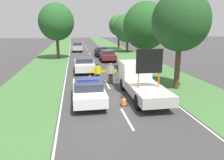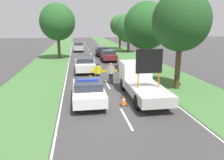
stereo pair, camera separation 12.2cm
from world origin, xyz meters
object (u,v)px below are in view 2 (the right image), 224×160
Objects in this scene: road_barrier at (107,72)px; roadside_tree_far_left at (129,28)px; roadside_tree_near_left at (57,22)px; utility_pole at (148,36)px; traffic_cone_near_truck at (99,82)px; queued_car_wagon_maroon at (108,55)px; queued_car_sedan_black at (102,51)px; traffic_cone_near_police at (124,100)px; traffic_cone_centre_front at (90,78)px; pedestrian_civilian at (111,72)px; queued_car_van_white at (85,64)px; roadside_tree_mid_right at (146,26)px; queued_car_sedan_silver at (79,47)px; roadside_tree_near_right at (120,25)px; police_officer at (98,72)px; roadside_tree_mid_left at (181,21)px; work_truck at (140,80)px; police_car at (88,90)px.

road_barrier is 22.46m from roadside_tree_far_left.
roadside_tree_far_left is at bearing 28.34° from roadside_tree_near_left.
traffic_cone_near_truck is at bearing -131.77° from utility_pole.
traffic_cone_near_truck is at bearing 78.36° from queued_car_wagon_maroon.
traffic_cone_near_police is at bearing 86.53° from queued_car_sedan_black.
pedestrian_civilian is at bearing -38.47° from traffic_cone_centre_front.
queued_car_sedan_black is (3.29, 12.07, -0.02)m from queued_car_van_white.
queued_car_van_white is 7.46m from roadside_tree_mid_right.
utility_pole is at bearing 35.94° from traffic_cone_centre_front.
queued_car_van_white is at bearing -71.65° from roadside_tree_near_left.
traffic_cone_near_police is 0.13× the size of queued_car_van_white.
traffic_cone_centre_front is at bearing -152.35° from roadside_tree_mid_right.
pedestrian_civilian is 24.62m from queued_car_sedan_silver.
queued_car_van_white is at bearing -110.23° from roadside_tree_near_right.
police_officer is at bearing -74.37° from roadside_tree_near_left.
road_barrier is 0.35× the size of roadside_tree_near_left.
roadside_tree_mid_left is (10.02, -17.71, -0.22)m from roadside_tree_near_left.
traffic_cone_near_truck is 0.18× the size of queued_car_sedan_black.
roadside_tree_mid_right is at bearing 41.12° from road_barrier.
utility_pole is (5.08, 6.18, 2.56)m from pedestrian_civilian.
traffic_cone_near_truck is 24.23m from roadside_tree_far_left.
work_truck is 3.79× the size of police_officer.
roadside_tree_far_left is (7.77, 22.61, 3.98)m from traffic_cone_near_truck.
work_truck is 1.54× the size of queued_car_sedan_silver.
work_truck is at bearing -101.63° from roadside_tree_far_left.
roadside_tree_far_left is (6.70, 27.00, 4.05)m from traffic_cone_near_police.
road_barrier is 4.61× the size of traffic_cone_centre_front.
police_officer is at bearing 155.51° from roadside_tree_mid_left.
roadside_tree_near_right reaches higher than police_officer.
roadside_tree_mid_right is at bearing 93.47° from roadside_tree_mid_left.
queued_car_sedan_black is at bearing 16.93° from roadside_tree_near_left.
traffic_cone_near_truck is (-2.58, 2.60, -0.72)m from work_truck.
traffic_cone_centre_front is (-1.63, 6.43, 0.00)m from traffic_cone_near_police.
roadside_tree_near_left reaches higher than roadside_tree_near_right.
police_officer is 1.31m from traffic_cone_centre_front.
traffic_cone_centre_front is at bearing 150.74° from roadside_tree_mid_left.
traffic_cone_near_truck is at bearing 75.07° from police_car.
traffic_cone_near_truck is (-1.09, -0.73, -0.67)m from pedestrian_civilian.
traffic_cone_near_truck is at bearing 165.13° from roadside_tree_mid_left.
roadside_tree_near_left is 1.14× the size of roadside_tree_near_right.
traffic_cone_near_police is 0.08× the size of roadside_tree_mid_right.
police_car is at bearing -124.91° from utility_pole.
queued_car_sedan_black reaches higher than traffic_cone_near_truck.
utility_pole is at bearing 108.31° from queued_car_sedan_black.
work_truck is 28.10m from queued_car_sedan_silver.
traffic_cone_centre_front is (-1.64, 1.30, -0.73)m from pedestrian_civilian.
queued_car_wagon_maroon is 0.61× the size of roadside_tree_near_right.
traffic_cone_near_police is 0.09× the size of roadside_tree_far_left.
queued_car_sedan_black is at bearing 99.77° from roadside_tree_mid_left.
roadside_tree_mid_left reaches higher than roadside_tree_near_right.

